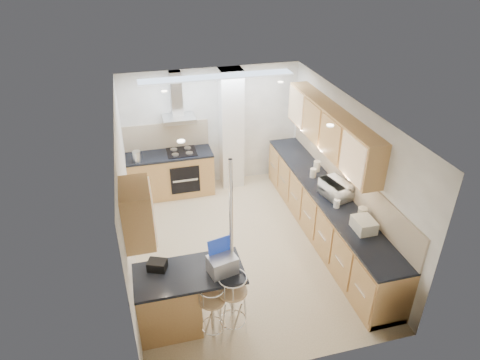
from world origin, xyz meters
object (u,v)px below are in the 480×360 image
object	(u,v)px
bread_bin	(364,225)
microwave	(336,189)
laptop	(222,265)
bar_stool_end	(233,305)
bar_stool_near	(213,313)

from	to	relation	value
bread_bin	microwave	bearing A→B (deg)	89.81
microwave	bread_bin	distance (m)	0.95
laptop	bar_stool_end	size ratio (longest dim) A/B	0.36
microwave	bar_stool_near	bearing A→B (deg)	109.32
laptop	bar_stool_end	xyz separation A→B (m)	(0.09, -0.17, -0.57)
laptop	bread_bin	size ratio (longest dim) A/B	0.99
laptop	bar_stool_end	bearing A→B (deg)	-74.57
bar_stool_near	microwave	bearing A→B (deg)	28.52
laptop	microwave	bearing A→B (deg)	17.98
bar_stool_near	bar_stool_end	size ratio (longest dim) A/B	0.91
microwave	bar_stool_end	xyz separation A→B (m)	(-2.12, -1.50, -0.57)
bar_stool_near	bread_bin	distance (m)	2.52
bar_stool_near	bread_bin	bearing A→B (deg)	9.48
laptop	bar_stool_near	size ratio (longest dim) A/B	0.39
laptop	bar_stool_near	bearing A→B (deg)	-148.05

